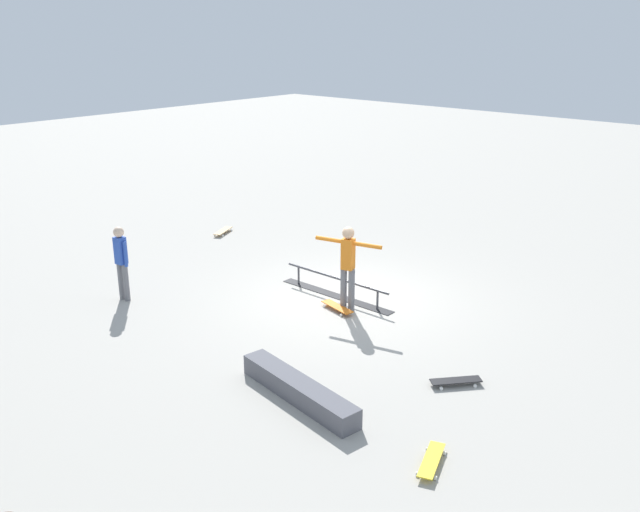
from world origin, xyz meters
TOP-DOWN VIEW (x-y plane):
  - ground_plane at (0.00, 0.00)m, footprint 60.00×60.00m
  - grind_rail at (0.32, -0.00)m, footprint 2.79×0.26m
  - skate_ledge at (-1.88, 3.46)m, footprint 2.41×0.73m
  - skater_main at (-0.31, 0.40)m, footprint 1.34×0.41m
  - skateboard_main at (-0.18, 0.55)m, footprint 0.82×0.38m
  - bystander_blue_shirt at (3.40, 2.98)m, footprint 0.35×0.21m
  - loose_skateboard_natural at (5.41, -1.36)m, footprint 0.51×0.81m
  - loose_skateboard_black at (-3.42, 1.54)m, footprint 0.67×0.74m
  - loose_skateboard_yellow at (-4.24, 3.51)m, footprint 0.46×0.82m

SIDE VIEW (x-z plane):
  - ground_plane at x=0.00m, z-range 0.00..0.00m
  - skateboard_main at x=-0.18m, z-range 0.03..0.12m
  - loose_skateboard_natural at x=5.41m, z-range 0.03..0.12m
  - loose_skateboard_black at x=-3.42m, z-range 0.03..0.12m
  - loose_skateboard_yellow at x=-4.24m, z-range 0.03..0.12m
  - skate_ledge at x=-1.88m, z-range 0.00..0.32m
  - grind_rail at x=0.32m, z-range -0.03..0.40m
  - bystander_blue_shirt at x=3.40m, z-range 0.10..1.64m
  - skater_main at x=-0.31m, z-range 0.14..1.83m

